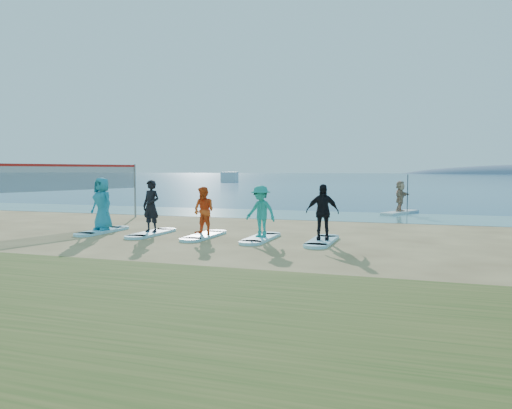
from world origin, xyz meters
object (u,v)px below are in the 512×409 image
(paddleboard, at_px, (400,212))
(boat_offshore_a, at_px, (230,182))
(volleyball_net, at_px, (51,178))
(surfboard_1, at_px, (152,233))
(student_4, at_px, (322,212))
(surfboard_4, at_px, (322,241))
(student_3, at_px, (261,211))
(paddleboarder, at_px, (400,196))
(surfboard_2, at_px, (204,236))
(surfboard_3, at_px, (261,238))
(student_1, at_px, (151,206))
(student_0, at_px, (102,204))
(surfboard_0, at_px, (103,231))
(student_2, at_px, (204,211))

(paddleboard, distance_m, boat_offshore_a, 67.14)
(volleyball_net, relative_size, surfboard_1, 4.01)
(student_4, bearing_deg, volleyball_net, 164.31)
(surfboard_1, relative_size, surfboard_4, 1.00)
(surfboard_1, xyz_separation_m, student_3, (3.98, 0.00, 0.87))
(paddleboarder, height_order, student_4, student_4)
(volleyball_net, relative_size, surfboard_2, 4.01)
(boat_offshore_a, relative_size, surfboard_2, 3.15)
(surfboard_3, bearing_deg, surfboard_1, 180.00)
(paddleboarder, height_order, student_1, student_1)
(volleyball_net, bearing_deg, surfboard_2, -7.97)
(paddleboard, xyz_separation_m, surfboard_3, (-3.82, -11.33, -0.01))
(paddleboard, distance_m, surfboard_3, 11.96)
(surfboard_1, distance_m, student_3, 4.07)
(student_0, height_order, surfboard_2, student_0)
(student_0, xyz_separation_m, surfboard_3, (5.97, 0.00, -0.98))
(paddleboarder, distance_m, surfboard_4, 11.51)
(boat_offshore_a, height_order, student_1, student_1)
(boat_offshore_a, bearing_deg, surfboard_0, -87.37)
(surfboard_1, bearing_deg, surfboard_0, 180.00)
(boat_offshore_a, xyz_separation_m, student_2, (26.68, -70.08, 0.88))
(paddleboard, bearing_deg, student_3, -85.10)
(boat_offshore_a, relative_size, student_2, 4.36)
(surfboard_0, xyz_separation_m, student_3, (5.97, 0.00, 0.87))
(student_1, bearing_deg, surfboard_2, 10.62)
(volleyball_net, xyz_separation_m, boat_offshore_a, (-19.63, 69.09, -1.90))
(boat_offshore_a, height_order, surfboard_0, boat_offshore_a)
(student_1, relative_size, surfboard_2, 0.82)
(boat_offshore_a, bearing_deg, paddleboard, -76.37)
(surfboard_3, xyz_separation_m, student_3, (0.00, 0.00, 0.87))
(student_4, bearing_deg, paddleboarder, 70.23)
(volleyball_net, bearing_deg, student_4, -5.12)
(surfboard_1, bearing_deg, paddleboard, 55.44)
(paddleboard, bearing_deg, surfboard_1, -101.01)
(surfboard_2, xyz_separation_m, surfboard_3, (1.99, 0.00, 0.00))
(paddleboarder, relative_size, surfboard_2, 0.71)
(student_0, relative_size, surfboard_4, 0.85)
(volleyball_net, height_order, surfboard_2, volleyball_net)
(paddleboarder, height_order, surfboard_4, paddleboarder)
(volleyball_net, distance_m, student_1, 5.24)
(surfboard_1, bearing_deg, surfboard_3, 0.00)
(volleyball_net, height_order, student_4, volleyball_net)
(student_0, bearing_deg, surfboard_3, 15.26)
(paddleboarder, relative_size, student_3, 0.94)
(volleyball_net, height_order, surfboard_3, volleyball_net)
(student_3, xyz_separation_m, surfboard_4, (1.99, 0.00, -0.87))
(boat_offshore_a, relative_size, surfboard_4, 3.15)
(paddleboarder, relative_size, student_0, 0.83)
(surfboard_0, bearing_deg, student_2, 0.00)
(student_0, bearing_deg, volleyball_net, 177.46)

